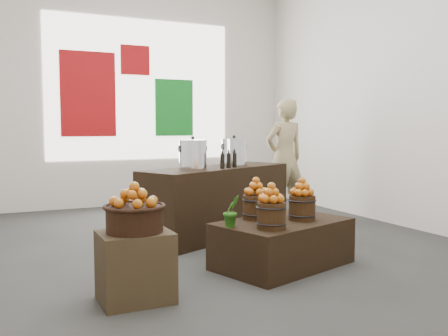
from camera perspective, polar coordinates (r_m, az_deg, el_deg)
name	(u,v)px	position (r m, az deg, el deg)	size (l,w,h in m)	color
ground	(203,250)	(5.60, -2.40, -9.37)	(7.00, 7.00, 0.00)	#343431
back_wall	(124,89)	(8.79, -11.41, 8.81)	(6.00, 0.04, 4.00)	silver
back_opening	(141,90)	(8.84, -9.46, 8.81)	(3.20, 0.02, 2.40)	white
deco_red_left	(88,94)	(8.63, -15.26, 8.15)	(0.90, 0.04, 1.40)	#A50C10
deco_green_right	(174,108)	(9.00, -5.71, 6.87)	(0.70, 0.04, 1.00)	#137B21
deco_red_upper	(135,60)	(8.86, -10.13, 12.05)	(0.50, 0.04, 0.50)	#A50C10
crate	(135,267)	(4.03, -10.10, -11.04)	(0.55, 0.45, 0.55)	#473621
wicker_basket	(135,219)	(3.94, -10.18, -5.78)	(0.44, 0.44, 0.20)	black
apples_in_basket	(134,195)	(3.91, -10.22, -3.02)	(0.34, 0.34, 0.18)	#A11C05
display_table	(283,243)	(4.97, 6.71, -8.55)	(1.30, 0.80, 0.45)	black
apple_bucket_front_left	(271,216)	(4.51, 5.42, -5.44)	(0.26, 0.26, 0.24)	#38240F
apples_in_bucket_front_left	(271,193)	(4.48, 5.44, -2.83)	(0.19, 0.19, 0.17)	#A11C05
apple_bucket_front_right	(302,208)	(4.97, 8.91, -4.53)	(0.26, 0.26, 0.24)	#38240F
apples_in_bucket_front_right	(302,187)	(4.94, 8.94, -2.15)	(0.19, 0.19, 0.17)	#A11C05
apple_bucket_rear	(256,207)	(4.96, 3.67, -4.49)	(0.26, 0.26, 0.24)	#38240F
apples_in_bucket_rear	(256,186)	(4.94, 3.68, -2.11)	(0.19, 0.19, 0.17)	#A11C05
herb_garnish_right	(300,203)	(5.29, 8.67, -3.95)	(0.22, 0.19, 0.24)	#276815
herb_garnish_left	(232,211)	(4.58, 0.87, -4.91)	(0.16, 0.13, 0.29)	#276815
counter	(217,201)	(6.24, -0.80, -3.84)	(2.11, 0.67, 0.86)	black
stock_pot_left	(193,155)	(5.86, -3.59, 1.45)	(0.33, 0.33, 0.33)	silver
stock_pot_center	(234,153)	(6.44, 1.16, 1.75)	(0.33, 0.33, 0.33)	silver
oil_cruets	(230,158)	(6.05, 0.70, 1.15)	(0.23, 0.06, 0.24)	black
shopper	(284,157)	(7.68, 6.92, 1.20)	(0.65, 0.43, 1.79)	#9B895F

